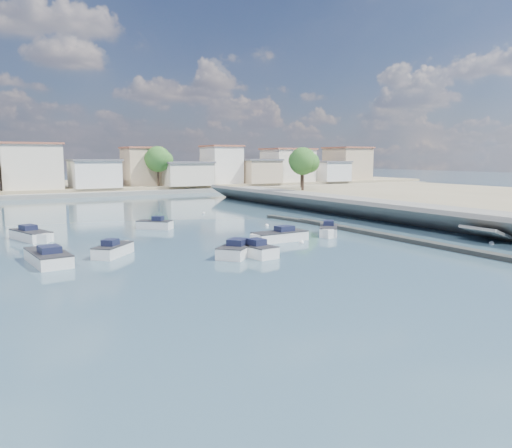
{
  "coord_description": "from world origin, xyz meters",
  "views": [
    {
      "loc": [
        -24.9,
        -22.36,
        7.08
      ],
      "look_at": [
        -3.71,
        14.48,
        1.4
      ],
      "focal_mm": 35.0,
      "sensor_mm": 36.0,
      "label": 1
    }
  ],
  "objects": [
    {
      "name": "motorboat_a",
      "position": [
        -7.32,
        8.91,
        0.38
      ],
      "size": [
        2.18,
        4.66,
        1.48
      ],
      "color": "silver",
      "rests_on": "ground"
    },
    {
      "name": "breakwater",
      "position": [
        6.9,
        12.69,
        0.17
      ],
      "size": [
        2.0,
        31.02,
        0.35
      ],
      "color": "black",
      "rests_on": "ground"
    },
    {
      "name": "motorboat_c",
      "position": [
        -2.48,
        12.98,
        0.38
      ],
      "size": [
        5.42,
        2.03,
        1.48
      ],
      "color": "silver",
      "rests_on": "ground"
    },
    {
      "name": "motorboat_g",
      "position": [
        -20.48,
        24.04,
        0.38
      ],
      "size": [
        3.2,
        5.37,
        1.48
      ],
      "color": "silver",
      "rests_on": "ground"
    },
    {
      "name": "motorboat_d",
      "position": [
        3.43,
        13.56,
        0.38
      ],
      "size": [
        3.57,
        3.92,
        1.48
      ],
      "color": "silver",
      "rests_on": "ground"
    },
    {
      "name": "far_shore_land",
      "position": [
        0.0,
        92.0,
        0.7
      ],
      "size": [
        160.0,
        40.0,
        1.4
      ],
      "primitive_type": "cube",
      "color": "gray",
      "rests_on": "ground"
    },
    {
      "name": "far_shore_quay",
      "position": [
        0.0,
        71.0,
        0.4
      ],
      "size": [
        160.0,
        2.5,
        0.8
      ],
      "primitive_type": "cube",
      "color": "slate",
      "rests_on": "ground"
    },
    {
      "name": "seawall_walkway",
      "position": [
        18.5,
        13.0,
        0.9
      ],
      "size": [
        5.0,
        90.0,
        1.8
      ],
      "primitive_type": "cube",
      "color": "slate",
      "rests_on": "ground"
    },
    {
      "name": "motorboat_f",
      "position": [
        -9.19,
        25.62,
        0.38
      ],
      "size": [
        3.44,
        3.39,
        1.48
      ],
      "color": "silver",
      "rests_on": "ground"
    },
    {
      "name": "shore_trees",
      "position": [
        8.34,
        68.11,
        6.22
      ],
      "size": [
        74.56,
        38.32,
        7.92
      ],
      "color": "#38281E",
      "rests_on": "ground"
    },
    {
      "name": "motorboat_b",
      "position": [
        -16.02,
        13.74,
        0.38
      ],
      "size": [
        3.57,
        3.7,
        1.48
      ],
      "color": "silver",
      "rests_on": "ground"
    },
    {
      "name": "ground",
      "position": [
        0.0,
        40.0,
        0.0
      ],
      "size": [
        400.0,
        400.0,
        0.0
      ],
      "primitive_type": "plane",
      "color": "#2B4457",
      "rests_on": "ground"
    },
    {
      "name": "far_town",
      "position": [
        10.71,
        76.92,
        4.93
      ],
      "size": [
        113.01,
        12.8,
        8.35
      ],
      "color": "beige",
      "rests_on": "far_shore_land"
    },
    {
      "name": "mooring_buoys",
      "position": [
        4.52,
        13.64,
        0.05
      ],
      "size": [
        13.82,
        41.11,
        0.41
      ],
      "color": "white",
      "rests_on": "ground"
    },
    {
      "name": "motorboat_h",
      "position": [
        -7.88,
        9.47,
        0.38
      ],
      "size": [
        4.81,
        4.55,
        1.48
      ],
      "color": "silver",
      "rests_on": "ground"
    },
    {
      "name": "motorboat_e",
      "position": [
        -20.65,
        13.42,
        0.38
      ],
      "size": [
        2.59,
        5.91,
        1.48
      ],
      "color": "silver",
      "rests_on": "ground"
    }
  ]
}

